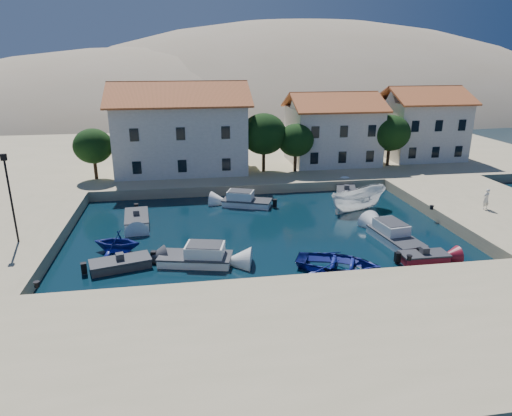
# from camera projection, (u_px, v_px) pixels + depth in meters

# --- Properties ---
(ground) EXTENTS (400.00, 400.00, 0.00)m
(ground) POSITION_uv_depth(u_px,v_px,m) (289.00, 290.00, 27.29)
(ground) COLOR black
(ground) RESTS_ON ground
(quay_south) EXTENTS (52.00, 12.00, 1.00)m
(quay_south) POSITION_uv_depth(u_px,v_px,m) (318.00, 342.00, 21.51)
(quay_south) COLOR tan
(quay_south) RESTS_ON ground
(quay_east) EXTENTS (11.00, 20.00, 1.00)m
(quay_east) POSITION_uv_depth(u_px,v_px,m) (493.00, 211.00, 39.60)
(quay_east) COLOR tan
(quay_east) RESTS_ON ground
(quay_west) EXTENTS (8.00, 20.00, 1.00)m
(quay_west) POSITION_uv_depth(u_px,v_px,m) (7.00, 239.00, 33.62)
(quay_west) COLOR tan
(quay_west) RESTS_ON ground
(quay_north) EXTENTS (80.00, 36.00, 1.00)m
(quay_north) POSITION_uv_depth(u_px,v_px,m) (241.00, 154.00, 63.02)
(quay_north) COLOR tan
(quay_north) RESTS_ON ground
(hills) EXTENTS (254.00, 176.00, 99.00)m
(hills) POSITION_uv_depth(u_px,v_px,m) (264.00, 171.00, 153.59)
(hills) COLOR tan
(hills) RESTS_ON ground
(building_left) EXTENTS (14.70, 9.45, 9.70)m
(building_left) POSITION_uv_depth(u_px,v_px,m) (180.00, 126.00, 50.73)
(building_left) COLOR beige
(building_left) RESTS_ON quay_north
(building_mid) EXTENTS (10.50, 8.40, 8.30)m
(building_mid) POSITION_uv_depth(u_px,v_px,m) (332.00, 127.00, 54.62)
(building_mid) COLOR beige
(building_mid) RESTS_ON quay_north
(building_right) EXTENTS (9.45, 8.40, 8.80)m
(building_right) POSITION_uv_depth(u_px,v_px,m) (422.00, 122.00, 57.29)
(building_right) COLOR beige
(building_right) RESTS_ON quay_north
(trees) EXTENTS (37.30, 5.30, 6.45)m
(trees) POSITION_uv_depth(u_px,v_px,m) (277.00, 137.00, 50.28)
(trees) COLOR #382314
(trees) RESTS_ON quay_north
(lamppost) EXTENTS (0.35, 0.25, 6.22)m
(lamppost) POSITION_uv_depth(u_px,v_px,m) (9.00, 190.00, 30.63)
(lamppost) COLOR black
(lamppost) RESTS_ON quay_west
(bollards) EXTENTS (29.36, 9.56, 0.30)m
(bollards) POSITION_uv_depth(u_px,v_px,m) (316.00, 244.00, 30.97)
(bollards) COLOR black
(bollards) RESTS_ON ground
(motorboat_grey_sw) EXTENTS (4.18, 2.66, 1.25)m
(motorboat_grey_sw) POSITION_uv_depth(u_px,v_px,m) (121.00, 264.00, 30.02)
(motorboat_grey_sw) COLOR #37383C
(motorboat_grey_sw) RESTS_ON ground
(cabin_cruiser_south) EXTENTS (5.22, 3.16, 1.60)m
(cabin_cruiser_south) POSITION_uv_depth(u_px,v_px,m) (195.00, 257.00, 30.64)
(cabin_cruiser_south) COLOR white
(cabin_cruiser_south) RESTS_ON ground
(rowboat_south) EXTENTS (6.57, 5.81, 1.13)m
(rowboat_south) POSITION_uv_depth(u_px,v_px,m) (338.00, 269.00, 29.95)
(rowboat_south) COLOR navy
(rowboat_south) RESTS_ON ground
(motorboat_red_se) EXTENTS (3.26, 1.47, 1.25)m
(motorboat_red_se) POSITION_uv_depth(u_px,v_px,m) (424.00, 257.00, 30.98)
(motorboat_red_se) COLOR maroon
(motorboat_red_se) RESTS_ON ground
(cabin_cruiser_east) EXTENTS (2.67, 5.34, 1.60)m
(cabin_cruiser_east) POSITION_uv_depth(u_px,v_px,m) (396.00, 237.00, 34.09)
(cabin_cruiser_east) COLOR white
(cabin_cruiser_east) RESTS_ON ground
(boat_east) EXTENTS (6.26, 3.95, 2.26)m
(boat_east) POSITION_uv_depth(u_px,v_px,m) (358.00, 210.00, 41.41)
(boat_east) COLOR white
(boat_east) RESTS_ON ground
(motorboat_white_ne) EXTENTS (2.91, 4.36, 1.25)m
(motorboat_white_ne) POSITION_uv_depth(u_px,v_px,m) (346.00, 192.00, 45.86)
(motorboat_white_ne) COLOR white
(motorboat_white_ne) RESTS_ON ground
(rowboat_west) EXTENTS (4.05, 3.74, 1.77)m
(rowboat_west) POSITION_uv_depth(u_px,v_px,m) (118.00, 251.00, 32.73)
(rowboat_west) COLOR navy
(rowboat_west) RESTS_ON ground
(motorboat_white_west) EXTENTS (2.32, 4.53, 1.25)m
(motorboat_white_west) POSITION_uv_depth(u_px,v_px,m) (137.00, 219.00, 38.43)
(motorboat_white_west) COLOR white
(motorboat_white_west) RESTS_ON ground
(cabin_cruiser_north) EXTENTS (4.88, 3.36, 1.60)m
(cabin_cruiser_north) POSITION_uv_depth(u_px,v_px,m) (247.00, 201.00, 42.49)
(cabin_cruiser_north) COLOR white
(cabin_cruiser_north) RESTS_ON ground
(pedestrian) EXTENTS (0.74, 0.59, 1.79)m
(pedestrian) POSITION_uv_depth(u_px,v_px,m) (486.00, 199.00, 38.33)
(pedestrian) COLOR white
(pedestrian) RESTS_ON quay_east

